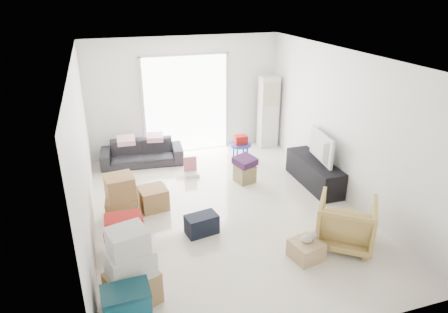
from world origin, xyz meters
name	(u,v)px	position (x,y,z in m)	size (l,w,h in m)	color
room_shell	(226,139)	(0.00, 0.00, 1.35)	(4.98, 6.48, 3.18)	silver
sliding_door	(186,101)	(0.00, 2.98, 1.24)	(2.10, 0.04, 2.33)	white
ac_tower	(268,112)	(1.95, 2.65, 0.88)	(0.45, 0.30, 1.75)	silver
tv_console	(314,172)	(2.00, 0.41, 0.26)	(0.47, 1.57, 0.52)	black
television	(316,157)	(2.00, 0.41, 0.59)	(0.99, 0.57, 0.13)	black
sofa	(142,149)	(-1.15, 2.50, 0.35)	(1.79, 0.52, 0.70)	#2B2B31
pillow_left	(125,134)	(-1.48, 2.46, 0.76)	(0.37, 0.29, 0.12)	#F1AFBE
pillow_right	(155,131)	(-0.84, 2.47, 0.76)	(0.32, 0.26, 0.11)	#F1AFBE
armchair	(346,220)	(1.43, -1.53, 0.42)	(0.82, 0.77, 0.84)	tan
storage_bins	(128,311)	(-1.90, -2.29, 0.31)	(0.55, 0.39, 0.61)	#0F4D5F
box_stack_a	(131,271)	(-1.80, -1.81, 0.48)	(0.73, 0.67, 1.07)	olive
box_stack_b	(125,238)	(-1.80, -0.81, 0.31)	(0.59, 0.51, 0.67)	olive
box_stack_c	(121,198)	(-1.77, 0.30, 0.38)	(0.57, 0.51, 0.79)	olive
loose_box	(153,198)	(-1.21, 0.46, 0.20)	(0.47, 0.47, 0.39)	olive
duffel_bag	(202,224)	(-0.59, -0.58, 0.16)	(0.51, 0.30, 0.32)	black
ottoman	(245,174)	(0.72, 0.95, 0.18)	(0.35, 0.35, 0.35)	#999159
blanket	(245,163)	(0.72, 0.95, 0.42)	(0.39, 0.39, 0.14)	#411C48
kids_table	(240,143)	(0.99, 1.97, 0.44)	(0.49, 0.49, 0.62)	#1436BC
toy_walker	(191,170)	(-0.25, 1.57, 0.11)	(0.31, 0.28, 0.40)	silver
wood_crate	(306,250)	(0.70, -1.68, 0.14)	(0.42, 0.42, 0.28)	tan
plush_bunny	(309,238)	(0.73, -1.67, 0.34)	(0.27, 0.15, 0.14)	#B2ADA8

